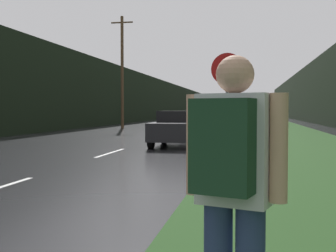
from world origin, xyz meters
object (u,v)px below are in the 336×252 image
object	(u,v)px
hitchhiker_with_backpack	(232,186)
delivery_truck	(216,108)
car_passing_near	(178,128)
stop_sign	(227,98)
car_passing_far	(199,123)

from	to	relation	value
hitchhiker_with_backpack	delivery_truck	bearing A→B (deg)	111.42
hitchhiker_with_backpack	car_passing_near	xyz separation A→B (m)	(-2.81, 14.76, -0.32)
stop_sign	car_passing_near	world-z (taller)	stop_sign
car_passing_near	car_passing_far	size ratio (longest dim) A/B	0.91
hitchhiker_with_backpack	car_passing_near	size ratio (longest dim) A/B	0.45
car_passing_near	car_passing_far	xyz separation A→B (m)	(-0.00, 7.83, -0.03)
hitchhiker_with_backpack	car_passing_far	size ratio (longest dim) A/B	0.41
hitchhiker_with_backpack	car_passing_far	distance (m)	22.77
car_passing_near	stop_sign	bearing A→B (deg)	107.87
delivery_truck	car_passing_far	bearing A→B (deg)	-86.56
stop_sign	delivery_truck	xyz separation A→B (m)	(-6.10, 76.53, 0.11)
hitchhiker_with_backpack	delivery_truck	world-z (taller)	delivery_truck
stop_sign	car_passing_near	size ratio (longest dim) A/B	0.69
car_passing_near	delivery_truck	xyz separation A→B (m)	(-3.68, 69.06, 1.14)
stop_sign	car_passing_near	xyz separation A→B (m)	(-2.41, 7.48, -1.04)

